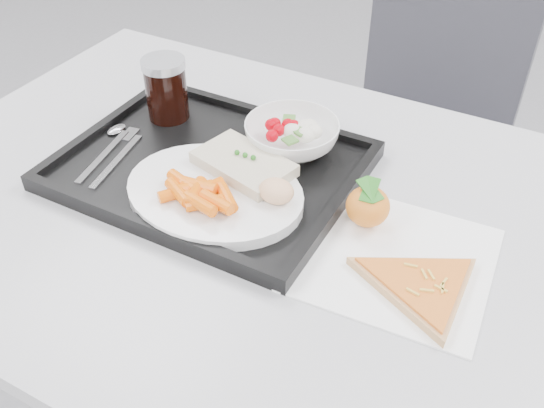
{
  "coord_description": "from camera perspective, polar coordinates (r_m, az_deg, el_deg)",
  "views": [
    {
      "loc": [
        0.33,
        -0.3,
        1.33
      ],
      "look_at": [
        0.01,
        0.29,
        0.77
      ],
      "focal_mm": 40.0,
      "sensor_mm": 36.0,
      "label": 1
    }
  ],
  "objects": [
    {
      "name": "napkin",
      "position": [
        0.83,
        11.45,
        -5.14
      ],
      "size": [
        0.26,
        0.25,
        0.0
      ],
      "color": "white",
      "rests_on": "table"
    },
    {
      "name": "cola_glass",
      "position": [
        1.06,
        -9.94,
        10.72
      ],
      "size": [
        0.07,
        0.07,
        0.11
      ],
      "color": "black",
      "rests_on": "tray"
    },
    {
      "name": "tangerine",
      "position": [
        0.85,
        9.01,
        -0.2
      ],
      "size": [
        0.08,
        0.08,
        0.07
      ],
      "color": "orange",
      "rests_on": "napkin"
    },
    {
      "name": "salad_contents",
      "position": [
        0.98,
        2.32,
        7.03
      ],
      "size": [
        0.09,
        0.09,
        0.02
      ],
      "color": "#AD000B",
      "rests_on": "salad_bowl"
    },
    {
      "name": "fish_fillet",
      "position": [
        0.91,
        -2.68,
        3.81
      ],
      "size": [
        0.16,
        0.12,
        0.03
      ],
      "color": "beige",
      "rests_on": "dinner_plate"
    },
    {
      "name": "carrot_pile",
      "position": [
        0.85,
        -6.97,
        1.0
      ],
      "size": [
        0.12,
        0.08,
        0.03
      ],
      "color": "#F46107",
      "rests_on": "dinner_plate"
    },
    {
      "name": "salad_bowl",
      "position": [
        0.98,
        1.89,
        6.43
      ],
      "size": [
        0.15,
        0.15,
        0.05
      ],
      "color": "white",
      "rests_on": "tray"
    },
    {
      "name": "bread_roll",
      "position": [
        0.85,
        0.41,
        1.23
      ],
      "size": [
        0.07,
        0.06,
        0.03
      ],
      "color": "#D8AD7F",
      "rests_on": "dinner_plate"
    },
    {
      "name": "tray",
      "position": [
        0.96,
        -5.82,
        3.42
      ],
      "size": [
        0.45,
        0.35,
        0.03
      ],
      "color": "black",
      "rests_on": "table"
    },
    {
      "name": "cutlery",
      "position": [
        1.02,
        -14.66,
        5.27
      ],
      "size": [
        0.1,
        0.17,
        0.01
      ],
      "color": "silver",
      "rests_on": "tray"
    },
    {
      "name": "table",
      "position": [
        0.94,
        -0.09,
        -3.46
      ],
      "size": [
        1.2,
        0.8,
        0.75
      ],
      "color": "silver",
      "rests_on": "ground"
    },
    {
      "name": "dinner_plate",
      "position": [
        0.89,
        -5.42,
        1.05
      ],
      "size": [
        0.27,
        0.27,
        0.02
      ],
      "color": "white",
      "rests_on": "tray"
    },
    {
      "name": "chair",
      "position": [
        1.61,
        14.35,
        9.15
      ],
      "size": [
        0.45,
        0.45,
        0.93
      ],
      "color": "#37373E",
      "rests_on": "ground"
    },
    {
      "name": "pizza_slice",
      "position": [
        0.79,
        13.86,
        -7.48
      ],
      "size": [
        0.2,
        0.2,
        0.02
      ],
      "color": "tan",
      "rests_on": "napkin"
    }
  ]
}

